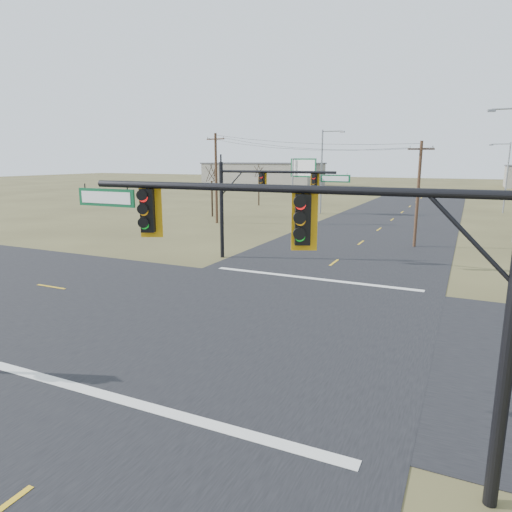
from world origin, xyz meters
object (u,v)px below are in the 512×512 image
(utility_pole_near, at_px, (418,192))
(streetlight_b, at_px, (505,174))
(streetlight_c, at_px, (323,167))
(highway_sign, at_px, (303,175))
(mast_arm_far, at_px, (264,190))
(utility_pole_far, at_px, (216,177))
(bare_tree_a, at_px, (212,172))
(bare_tree_b, at_px, (259,170))
(mast_arm_near, at_px, (308,247))

(utility_pole_near, distance_m, streetlight_b, 29.38)
(utility_pole_near, bearing_deg, streetlight_b, 75.56)
(streetlight_c, bearing_deg, highway_sign, -132.28)
(mast_arm_far, distance_m, utility_pole_far, 19.22)
(utility_pole_near, relative_size, utility_pole_far, 0.86)
(utility_pole_near, bearing_deg, highway_sign, 131.67)
(highway_sign, bearing_deg, mast_arm_far, -63.14)
(highway_sign, distance_m, bare_tree_a, 11.25)
(utility_pole_far, xyz_separation_m, bare_tree_a, (-3.28, 4.64, 0.34))
(streetlight_b, bearing_deg, mast_arm_far, -110.01)
(utility_pole_far, bearing_deg, streetlight_c, 59.95)
(streetlight_b, bearing_deg, highway_sign, -150.41)
(utility_pole_far, bearing_deg, utility_pole_near, -14.38)
(mast_arm_far, bearing_deg, streetlight_c, 94.94)
(highway_sign, relative_size, streetlight_b, 0.78)
(utility_pole_far, relative_size, streetlight_c, 0.92)
(bare_tree_a, bearing_deg, utility_pole_near, -22.57)
(mast_arm_far, bearing_deg, streetlight_b, 63.19)
(utility_pole_near, relative_size, bare_tree_a, 1.22)
(streetlight_c, height_order, bare_tree_b, streetlight_c)
(mast_arm_far, bearing_deg, bare_tree_a, 123.95)
(mast_arm_far, relative_size, utility_pole_far, 0.95)
(mast_arm_near, xyz_separation_m, utility_pole_far, (-21.17, 32.88, -0.02))
(streetlight_c, distance_m, bare_tree_b, 12.87)
(highway_sign, relative_size, bare_tree_b, 1.06)
(streetlight_b, bearing_deg, utility_pole_far, -137.81)
(highway_sign, height_order, bare_tree_a, highway_sign)
(streetlight_b, relative_size, bare_tree_b, 1.37)
(highway_sign, xyz_separation_m, bare_tree_a, (-8.76, -7.05, 0.45))
(utility_pole_far, bearing_deg, mast_arm_far, -50.84)
(mast_arm_far, height_order, streetlight_b, streetlight_b)
(bare_tree_a, bearing_deg, mast_arm_far, -51.73)
(utility_pole_far, relative_size, streetlight_b, 1.07)
(mast_arm_far, relative_size, utility_pole_near, 1.11)
(bare_tree_a, relative_size, bare_tree_b, 1.03)
(streetlight_c, bearing_deg, utility_pole_far, -106.08)
(bare_tree_b, bearing_deg, utility_pole_near, -44.84)
(utility_pole_near, xyz_separation_m, streetlight_b, (7.32, 28.44, 0.67))
(streetlight_b, distance_m, bare_tree_a, 36.27)
(utility_pole_far, bearing_deg, bare_tree_b, 101.43)
(utility_pole_far, distance_m, streetlight_b, 36.26)
(streetlight_c, height_order, bare_tree_a, streetlight_c)
(mast_arm_near, distance_m, streetlight_c, 47.95)
(utility_pole_near, xyz_separation_m, utility_pole_far, (-20.57, 5.27, 0.62))
(streetlight_b, bearing_deg, streetlight_c, -151.14)
(highway_sign, xyz_separation_m, bare_tree_b, (-9.32, 7.32, 0.36))
(streetlight_c, bearing_deg, mast_arm_near, -59.55)
(streetlight_c, bearing_deg, bare_tree_a, -128.14)
(streetlight_c, bearing_deg, bare_tree_b, 166.55)
(mast_arm_near, bearing_deg, streetlight_b, 58.96)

